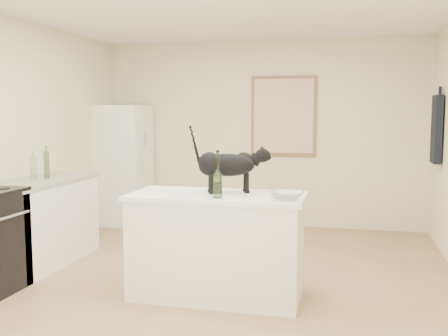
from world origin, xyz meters
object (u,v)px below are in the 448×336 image
at_px(fridge, 123,165).
at_px(glass_bowl, 287,196).
at_px(black_cat, 227,168).
at_px(wine_bottle, 218,177).

relative_size(fridge, glass_bowl, 6.31).
height_order(fridge, black_cat, fridge).
height_order(black_cat, glass_bowl, black_cat).
distance_m(black_cat, wine_bottle, 0.29).
xyz_separation_m(black_cat, glass_bowl, (0.55, -0.25, -0.18)).
bearing_deg(black_cat, glass_bowl, -46.09).
bearing_deg(glass_bowl, fridge, 134.55).
bearing_deg(fridge, wine_bottle, -52.46).
bearing_deg(black_cat, wine_bottle, -114.24).
xyz_separation_m(fridge, glass_bowl, (2.67, -2.71, 0.08)).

